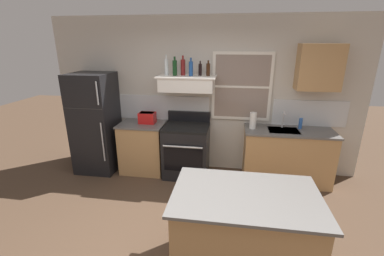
# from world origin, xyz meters

# --- Properties ---
(ground_plane) EXTENTS (16.00, 16.00, 0.00)m
(ground_plane) POSITION_xyz_m (0.00, 0.00, 0.00)
(ground_plane) COLOR #4C3828
(back_wall) EXTENTS (5.40, 0.11, 2.70)m
(back_wall) POSITION_xyz_m (0.03, 2.23, 1.35)
(back_wall) COLOR beige
(back_wall) RESTS_ON ground_plane
(refrigerator) EXTENTS (0.70, 0.72, 1.77)m
(refrigerator) POSITION_xyz_m (-1.90, 1.84, 0.89)
(refrigerator) COLOR black
(refrigerator) RESTS_ON ground_plane
(counter_left_of_stove) EXTENTS (0.79, 0.63, 0.91)m
(counter_left_of_stove) POSITION_xyz_m (-1.05, 1.90, 0.46)
(counter_left_of_stove) COLOR tan
(counter_left_of_stove) RESTS_ON ground_plane
(toaster) EXTENTS (0.30, 0.20, 0.19)m
(toaster) POSITION_xyz_m (-0.96, 1.92, 1.01)
(toaster) COLOR red
(toaster) RESTS_ON counter_left_of_stove
(stove_range) EXTENTS (0.76, 0.69, 1.09)m
(stove_range) POSITION_xyz_m (-0.25, 1.86, 0.46)
(stove_range) COLOR black
(stove_range) RESTS_ON ground_plane
(range_hood_shelf) EXTENTS (0.96, 0.52, 0.24)m
(range_hood_shelf) POSITION_xyz_m (-0.25, 1.96, 1.62)
(range_hood_shelf) COLOR white
(bottle_clear_tall) EXTENTS (0.06, 0.06, 0.33)m
(bottle_clear_tall) POSITION_xyz_m (-0.59, 1.96, 1.88)
(bottle_clear_tall) COLOR silver
(bottle_clear_tall) RESTS_ON range_hood_shelf
(bottle_dark_green_wine) EXTENTS (0.07, 0.07, 0.30)m
(bottle_dark_green_wine) POSITION_xyz_m (-0.45, 1.93, 1.87)
(bottle_dark_green_wine) COLOR #143819
(bottle_dark_green_wine) RESTS_ON range_hood_shelf
(bottle_red_label_wine) EXTENTS (0.07, 0.07, 0.32)m
(bottle_red_label_wine) POSITION_xyz_m (-0.32, 2.00, 1.88)
(bottle_red_label_wine) COLOR maroon
(bottle_red_label_wine) RESTS_ON range_hood_shelf
(bottle_blue_liqueur) EXTENTS (0.07, 0.07, 0.29)m
(bottle_blue_liqueur) POSITION_xyz_m (-0.18, 1.93, 1.87)
(bottle_blue_liqueur) COLOR #1E478C
(bottle_blue_liqueur) RESTS_ON range_hood_shelf
(bottle_balsamic_dark) EXTENTS (0.06, 0.06, 0.23)m
(bottle_balsamic_dark) POSITION_xyz_m (-0.04, 2.01, 1.84)
(bottle_balsamic_dark) COLOR black
(bottle_balsamic_dark) RESTS_ON range_hood_shelf
(bottle_brown_stout) EXTENTS (0.06, 0.06, 0.25)m
(bottle_brown_stout) POSITION_xyz_m (0.09, 2.00, 1.85)
(bottle_brown_stout) COLOR #381E0F
(bottle_brown_stout) RESTS_ON range_hood_shelf
(counter_right_with_sink) EXTENTS (1.43, 0.63, 0.91)m
(counter_right_with_sink) POSITION_xyz_m (1.45, 1.90, 0.46)
(counter_right_with_sink) COLOR tan
(counter_right_with_sink) RESTS_ON ground_plane
(sink_faucet) EXTENTS (0.03, 0.17, 0.28)m
(sink_faucet) POSITION_xyz_m (1.35, 2.00, 1.08)
(sink_faucet) COLOR silver
(sink_faucet) RESTS_ON counter_right_with_sink
(paper_towel_roll) EXTENTS (0.11, 0.11, 0.27)m
(paper_towel_roll) POSITION_xyz_m (0.86, 1.90, 1.04)
(paper_towel_roll) COLOR white
(paper_towel_roll) RESTS_ON counter_right_with_sink
(dish_soap_bottle) EXTENTS (0.06, 0.06, 0.18)m
(dish_soap_bottle) POSITION_xyz_m (1.63, 2.00, 1.00)
(dish_soap_bottle) COLOR blue
(dish_soap_bottle) RESTS_ON counter_right_with_sink
(kitchen_island) EXTENTS (1.40, 0.90, 0.91)m
(kitchen_island) POSITION_xyz_m (0.67, -0.11, 0.46)
(kitchen_island) COLOR tan
(kitchen_island) RESTS_ON ground_plane
(upper_cabinet_right) EXTENTS (0.64, 0.32, 0.70)m
(upper_cabinet_right) POSITION_xyz_m (1.80, 2.04, 1.90)
(upper_cabinet_right) COLOR tan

